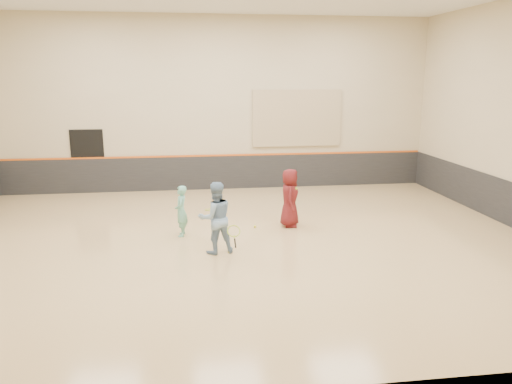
{
  "coord_description": "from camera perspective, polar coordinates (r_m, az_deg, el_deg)",
  "views": [
    {
      "loc": [
        -1.09,
        -11.56,
        3.97
      ],
      "look_at": [
        0.56,
        0.4,
        1.15
      ],
      "focal_mm": 35.0,
      "sensor_mm": 36.0,
      "label": 1
    }
  ],
  "objects": [
    {
      "name": "room",
      "position": [
        12.04,
        -2.39,
        -2.07
      ],
      "size": [
        15.04,
        12.04,
        6.22
      ],
      "color": "tan",
      "rests_on": "ground"
    },
    {
      "name": "ball_beside_spare",
      "position": [
        13.38,
        -0.12,
        -3.97
      ],
      "size": [
        0.07,
        0.07,
        0.07
      ],
      "primitive_type": "sphere",
      "color": "yellow",
      "rests_on": "floor"
    },
    {
      "name": "doorway",
      "position": [
        18.1,
        -18.64,
        3.32
      ],
      "size": [
        1.1,
        0.05,
        2.2
      ],
      "primitive_type": "cube",
      "color": "black",
      "rests_on": "floor"
    },
    {
      "name": "young_man",
      "position": [
        13.38,
        3.88,
        -0.67
      ],
      "size": [
        0.63,
        0.84,
        1.57
      ],
      "primitive_type": "imported",
      "rotation": [
        0.0,
        0.0,
        1.39
      ],
      "color": "#5D1619",
      "rests_on": "floor"
    },
    {
      "name": "acoustic_panel",
      "position": [
        18.0,
        4.7,
        8.41
      ],
      "size": [
        3.2,
        0.08,
        2.0
      ],
      "primitive_type": "cube",
      "color": "tan",
      "rests_on": "wall_back"
    },
    {
      "name": "accent_stripe",
      "position": [
        17.77,
        -4.25,
        4.2
      ],
      "size": [
        14.9,
        0.03,
        0.06
      ],
      "primitive_type": "cube",
      "color": "#D85914",
      "rests_on": "wall_back"
    },
    {
      "name": "ball_under_racket",
      "position": [
        11.52,
        -3.05,
        -6.84
      ],
      "size": [
        0.07,
        0.07,
        0.07
      ],
      "primitive_type": "sphere",
      "color": "yellow",
      "rests_on": "floor"
    },
    {
      "name": "instructor",
      "position": [
        11.35,
        -4.64,
        -2.95
      ],
      "size": [
        0.93,
        0.8,
        1.66
      ],
      "primitive_type": "imported",
      "rotation": [
        0.0,
        0.0,
        3.37
      ],
      "color": "#7C9DC0",
      "rests_on": "floor"
    },
    {
      "name": "wainscot_back",
      "position": [
        17.89,
        -4.22,
        2.24
      ],
      "size": [
        14.9,
        0.04,
        1.2
      ],
      "primitive_type": "cube",
      "color": "#232326",
      "rests_on": "floor"
    },
    {
      "name": "ball_in_hand",
      "position": [
        13.18,
        4.62,
        0.39
      ],
      "size": [
        0.07,
        0.07,
        0.07
      ],
      "primitive_type": "sphere",
      "color": "#AFC92E",
      "rests_on": "young_man"
    },
    {
      "name": "spare_racket",
      "position": [
        15.17,
        -5.35,
        -1.92
      ],
      "size": [
        0.61,
        0.61,
        0.08
      ],
      "primitive_type": null,
      "color": "#9AB828",
      "rests_on": "floor"
    },
    {
      "name": "girl",
      "position": [
        12.71,
        -8.55,
        -2.16
      ],
      "size": [
        0.34,
        0.49,
        1.3
      ],
      "primitive_type": "imported",
      "rotation": [
        0.0,
        0.0,
        -1.64
      ],
      "color": "#6FC1AB",
      "rests_on": "floor"
    },
    {
      "name": "held_racket",
      "position": [
        11.12,
        -2.56,
        -4.48
      ],
      "size": [
        0.5,
        0.5,
        0.5
      ],
      "primitive_type": null,
      "color": "#9ABB29",
      "rests_on": "instructor"
    }
  ]
}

